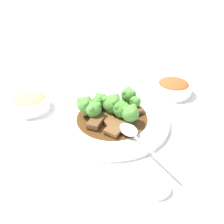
{
  "coord_description": "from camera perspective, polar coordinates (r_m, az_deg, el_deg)",
  "views": [
    {
      "loc": [
        -0.43,
        0.38,
        0.43
      ],
      "look_at": [
        0.0,
        0.0,
        0.03
      ],
      "focal_mm": 42.0,
      "sensor_mm": 36.0,
      "label": 1
    }
  ],
  "objects": [
    {
      "name": "beef_strip_3",
      "position": [
        0.66,
        0.95,
        -3.42
      ],
      "size": [
        0.05,
        0.07,
        0.01
      ],
      "color": "brown",
      "rests_on": "main_plate"
    },
    {
      "name": "beef_strip_1",
      "position": [
        0.71,
        4.09,
        -0.11
      ],
      "size": [
        0.04,
        0.07,
        0.01
      ],
      "color": "brown",
      "rests_on": "main_plate"
    },
    {
      "name": "main_plate",
      "position": [
        0.71,
        -0.0,
        -1.6
      ],
      "size": [
        0.31,
        0.31,
        0.02
      ],
      "color": "white",
      "rests_on": "ground_plane"
    },
    {
      "name": "serving_spoon",
      "position": [
        0.64,
        4.49,
        -4.72
      ],
      "size": [
        0.21,
        0.06,
        0.01
      ],
      "color": "#B7B7BC",
      "rests_on": "main_plate"
    },
    {
      "name": "broccoli_floret_2",
      "position": [
        0.68,
        2.13,
        0.63
      ],
      "size": [
        0.05,
        0.05,
        0.05
      ],
      "color": "#7FA84C",
      "rests_on": "main_plate"
    },
    {
      "name": "broccoli_floret_8",
      "position": [
        0.74,
        3.59,
        3.75
      ],
      "size": [
        0.04,
        0.04,
        0.05
      ],
      "color": "#8EB756",
      "rests_on": "main_plate"
    },
    {
      "name": "sauce_dish",
      "position": [
        0.55,
        9.59,
        -15.69
      ],
      "size": [
        0.06,
        0.06,
        0.01
      ],
      "color": "white",
      "rests_on": "ground_plane"
    },
    {
      "name": "ground_plane",
      "position": [
        0.72,
        -0.0,
        -2.25
      ],
      "size": [
        4.0,
        4.0,
        0.0
      ],
      "primitive_type": "plane",
      "color": "silver"
    },
    {
      "name": "beef_strip_4",
      "position": [
        0.75,
        -0.4,
        1.94
      ],
      "size": [
        0.04,
        0.07,
        0.01
      ],
      "color": "brown",
      "rests_on": "main_plate"
    },
    {
      "name": "broccoli_floret_1",
      "position": [
        0.67,
        4.0,
        -0.24
      ],
      "size": [
        0.05,
        0.05,
        0.05
      ],
      "color": "#7FA84C",
      "rests_on": "main_plate"
    },
    {
      "name": "broccoli_floret_5",
      "position": [
        0.73,
        5.06,
        2.29
      ],
      "size": [
        0.03,
        0.03,
        0.04
      ],
      "color": "#8EB756",
      "rests_on": "main_plate"
    },
    {
      "name": "broccoli_floret_7",
      "position": [
        0.71,
        0.08,
        1.87
      ],
      "size": [
        0.05,
        0.05,
        0.05
      ],
      "color": "#7FA84C",
      "rests_on": "main_plate"
    },
    {
      "name": "broccoli_floret_3",
      "position": [
        0.69,
        -4.03,
        0.61
      ],
      "size": [
        0.04,
        0.04,
        0.05
      ],
      "color": "#7FA84C",
      "rests_on": "main_plate"
    },
    {
      "name": "broccoli_floret_0",
      "position": [
        0.71,
        -3.47,
        1.77
      ],
      "size": [
        0.03,
        0.03,
        0.04
      ],
      "color": "#8EB756",
      "rests_on": "main_plate"
    },
    {
      "name": "side_bowl_kimchi",
      "position": [
        0.86,
        13.22,
        5.3
      ],
      "size": [
        0.12,
        0.12,
        0.05
      ],
      "color": "white",
      "rests_on": "ground_plane"
    },
    {
      "name": "beef_strip_2",
      "position": [
        0.67,
        -3.46,
        -2.5
      ],
      "size": [
        0.05,
        0.05,
        0.01
      ],
      "color": "brown",
      "rests_on": "main_plate"
    },
    {
      "name": "broccoli_floret_6",
      "position": [
        0.73,
        -2.58,
        2.74
      ],
      "size": [
        0.04,
        0.04,
        0.04
      ],
      "color": "#8EB756",
      "rests_on": "main_plate"
    },
    {
      "name": "side_bowl_appetizer",
      "position": [
        0.79,
        -17.46,
        2.09
      ],
      "size": [
        0.11,
        0.11,
        0.05
      ],
      "color": "white",
      "rests_on": "ground_plane"
    },
    {
      "name": "beef_strip_0",
      "position": [
        0.69,
        -0.72,
        -1.68
      ],
      "size": [
        0.08,
        0.05,
        0.01
      ],
      "color": "brown",
      "rests_on": "main_plate"
    },
    {
      "name": "broccoli_floret_4",
      "position": [
        0.7,
        -5.91,
        1.62
      ],
      "size": [
        0.04,
        0.04,
        0.05
      ],
      "color": "#7FA84C",
      "rests_on": "main_plate"
    }
  ]
}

